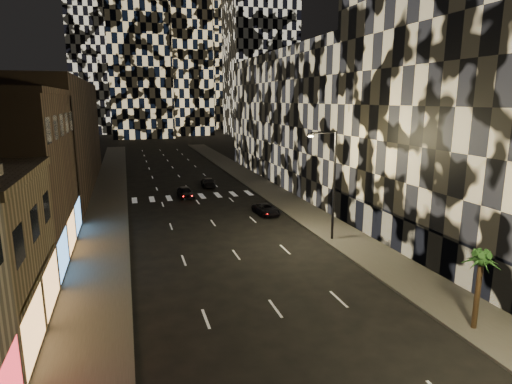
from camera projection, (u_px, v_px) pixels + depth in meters
sidewalk_left at (108, 201)px, 49.49m from camera, size 4.00×120.00×0.15m
sidewalk_right at (271, 191)px, 55.18m from camera, size 4.00×120.00×0.15m
curb_left at (127, 200)px, 50.09m from camera, size 0.20×120.00×0.15m
curb_right at (255, 192)px, 54.58m from camera, size 0.20×120.00×0.15m
retail_filler_left at (49, 136)px, 55.38m from camera, size 10.00×40.00×14.00m
midrise_right at (509, 108)px, 31.87m from camera, size 16.00×25.00×22.00m
midrise_base at (412, 239)px, 31.70m from camera, size 0.60×25.00×3.00m
midrise_filler_right at (320, 118)px, 62.68m from camera, size 16.00×40.00×18.00m
streetlight_far at (332, 178)px, 34.90m from camera, size 2.55×0.25×9.00m
car_dark_midlane at (185, 192)px, 51.61m from camera, size 1.90×4.08×1.35m
car_dark_oncoming at (208, 182)px, 58.19m from camera, size 2.04×4.35×1.23m
car_dark_rightlane at (266, 209)px, 43.99m from camera, size 2.29×4.16×1.10m
palm_tree at (481, 264)px, 21.27m from camera, size 2.14×2.10×4.19m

